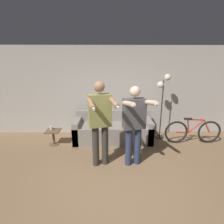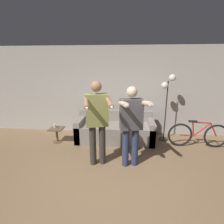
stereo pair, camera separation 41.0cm
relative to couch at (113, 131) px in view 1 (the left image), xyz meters
name	(u,v)px [view 1 (the left image)]	position (x,y,z in m)	size (l,w,h in m)	color
ground_plane	(121,194)	(0.09, -2.13, -0.28)	(16.00, 16.00, 0.00)	#846647
wall_back	(116,91)	(0.09, 0.63, 1.02)	(10.00, 0.05, 2.60)	#B7B2A8
couch	(113,131)	(0.00, 0.00, 0.00)	(2.12, 0.82, 0.79)	gray
person_left	(100,119)	(-0.28, -1.24, 0.75)	(0.63, 0.76, 1.78)	#38332D
person_right	(134,121)	(0.41, -1.24, 0.70)	(0.61, 0.75, 1.69)	#2D3856
cat	(131,108)	(0.53, 0.31, 0.57)	(0.47, 0.12, 0.15)	tan
floor_lamp	(163,90)	(1.39, 0.16, 1.13)	(0.36, 0.26, 1.84)	black
side_table	(53,135)	(-1.58, -0.26, 0.00)	(0.36, 0.36, 0.41)	brown
cup	(51,128)	(-1.63, -0.23, 0.17)	(0.07, 0.07, 0.10)	silver
bicycle	(193,131)	(2.16, -0.21, 0.04)	(1.53, 0.07, 0.71)	black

